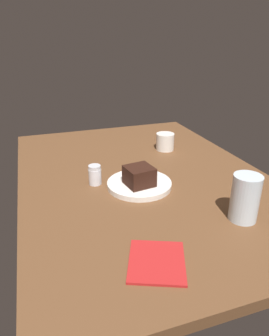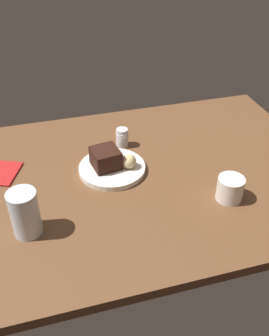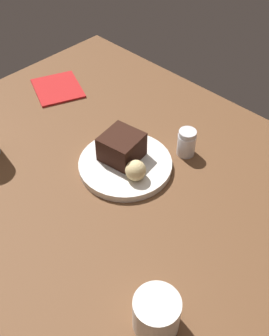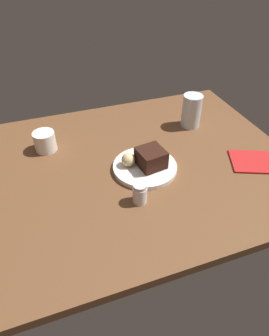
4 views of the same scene
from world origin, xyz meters
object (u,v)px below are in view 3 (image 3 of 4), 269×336
dessert_plate (125,165)px  chocolate_cake_slice (122,147)px  bread_roll (136,170)px  folded_napkin (58,88)px  coffee_cup (156,314)px  salt_shaker (186,143)px

dessert_plate → chocolate_cake_slice: 4.31cm
chocolate_cake_slice → bread_roll: (-6.82, 2.55, -0.77)cm
folded_napkin → chocolate_cake_slice: bearing=166.7°
chocolate_cake_slice → coffee_cup: 38.53cm
dessert_plate → bread_roll: size_ratio=4.66×
bread_roll → folded_napkin: (40.70, -10.56, -3.65)cm
dessert_plate → bread_roll: bearing=159.7°
chocolate_cake_slice → folded_napkin: bearing=-13.3°
bread_roll → dessert_plate: bearing=-20.3°
dessert_plate → chocolate_cake_slice: size_ratio=2.53×
chocolate_cake_slice → salt_shaker: 15.17cm
chocolate_cake_slice → folded_napkin: size_ratio=0.60×
coffee_cup → folded_napkin: 71.94cm
coffee_cup → chocolate_cake_slice: bearing=-36.3°
bread_roll → salt_shaker: bearing=-96.2°
bread_roll → folded_napkin: bread_roll is taller
bread_roll → folded_napkin: size_ratio=0.32×
chocolate_cake_slice → bread_roll: chocolate_cake_slice is taller
chocolate_cake_slice → salt_shaker: bearing=-124.1°
dessert_plate → coffee_cup: size_ratio=2.77×
dessert_plate → folded_napkin: dessert_plate is taller
folded_napkin → coffee_cup: bearing=154.6°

